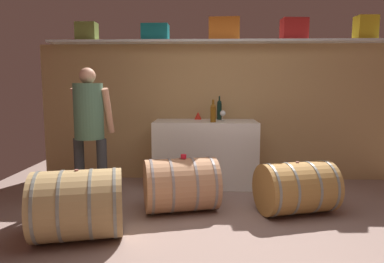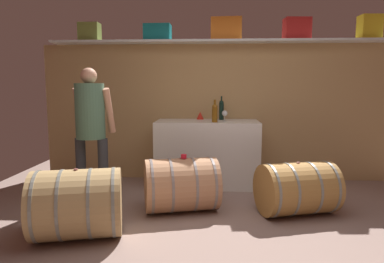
{
  "view_description": "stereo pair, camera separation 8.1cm",
  "coord_description": "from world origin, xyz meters",
  "px_view_note": "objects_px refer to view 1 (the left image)",
  "views": [
    {
      "loc": [
        -0.29,
        -2.94,
        1.41
      ],
      "look_at": [
        -0.42,
        0.79,
        0.93
      ],
      "focal_mm": 32.59,
      "sensor_mm": 36.0,
      "label": 1
    },
    {
      "loc": [
        -0.21,
        -2.94,
        1.41
      ],
      "look_at": [
        -0.42,
        0.79,
        0.93
      ],
      "focal_mm": 32.59,
      "sensor_mm": 36.0,
      "label": 2
    }
  ],
  "objects_px": {
    "toolcase_olive": "(87,32)",
    "wine_bottle_amber": "(213,112)",
    "tasting_cup": "(184,156)",
    "toolcase_orange": "(224,29)",
    "toolcase_red": "(294,29)",
    "wine_barrel_near": "(181,185)",
    "wine_barrel_flank": "(78,205)",
    "red_funnel": "(198,116)",
    "toolcase_yellow": "(365,28)",
    "toolcase_teal": "(155,33)",
    "work_cabinet": "(205,153)",
    "wine_barrel_far": "(296,188)",
    "wine_bottle_dark": "(219,109)",
    "visitor_tasting": "(89,121)",
    "wine_glass": "(223,114)"
  },
  "relations": [
    {
      "from": "toolcase_olive",
      "to": "wine_bottle_amber",
      "type": "bearing_deg",
      "value": -12.75
    },
    {
      "from": "tasting_cup",
      "to": "toolcase_orange",
      "type": "bearing_deg",
      "value": 69.05
    },
    {
      "from": "toolcase_red",
      "to": "toolcase_orange",
      "type": "bearing_deg",
      "value": 175.44
    },
    {
      "from": "wine_barrel_near",
      "to": "wine_barrel_flank",
      "type": "xyz_separation_m",
      "value": [
        -0.91,
        -0.77,
        0.02
      ]
    },
    {
      "from": "red_funnel",
      "to": "toolcase_yellow",
      "type": "bearing_deg",
      "value": 0.07
    },
    {
      "from": "wine_bottle_amber",
      "to": "wine_barrel_flank",
      "type": "distance_m",
      "value": 2.24
    },
    {
      "from": "toolcase_olive",
      "to": "toolcase_teal",
      "type": "relative_size",
      "value": 0.77
    },
    {
      "from": "toolcase_olive",
      "to": "wine_barrel_near",
      "type": "bearing_deg",
      "value": -41.95
    },
    {
      "from": "work_cabinet",
      "to": "tasting_cup",
      "type": "height_order",
      "value": "work_cabinet"
    },
    {
      "from": "wine_barrel_far",
      "to": "toolcase_olive",
      "type": "bearing_deg",
      "value": 137.59
    },
    {
      "from": "toolcase_olive",
      "to": "toolcase_yellow",
      "type": "distance_m",
      "value": 4.02
    },
    {
      "from": "toolcase_teal",
      "to": "wine_barrel_flank",
      "type": "height_order",
      "value": "toolcase_teal"
    },
    {
      "from": "work_cabinet",
      "to": "wine_bottle_amber",
      "type": "relative_size",
      "value": 4.7
    },
    {
      "from": "toolcase_teal",
      "to": "toolcase_yellow",
      "type": "height_order",
      "value": "toolcase_yellow"
    },
    {
      "from": "toolcase_orange",
      "to": "wine_barrel_far",
      "type": "height_order",
      "value": "toolcase_orange"
    },
    {
      "from": "red_funnel",
      "to": "wine_barrel_far",
      "type": "distance_m",
      "value": 1.9
    },
    {
      "from": "toolcase_teal",
      "to": "wine_barrel_flank",
      "type": "relative_size",
      "value": 0.41
    },
    {
      "from": "toolcase_orange",
      "to": "wine_bottle_amber",
      "type": "distance_m",
      "value": 1.26
    },
    {
      "from": "toolcase_yellow",
      "to": "wine_barrel_near",
      "type": "distance_m",
      "value": 3.48
    },
    {
      "from": "toolcase_orange",
      "to": "work_cabinet",
      "type": "distance_m",
      "value": 1.81
    },
    {
      "from": "toolcase_orange",
      "to": "wine_bottle_dark",
      "type": "xyz_separation_m",
      "value": [
        -0.06,
        -0.05,
        -1.16
      ]
    },
    {
      "from": "red_funnel",
      "to": "visitor_tasting",
      "type": "height_order",
      "value": "visitor_tasting"
    },
    {
      "from": "wine_barrel_near",
      "to": "wine_bottle_amber",
      "type": "bearing_deg",
      "value": 52.64
    },
    {
      "from": "toolcase_olive",
      "to": "toolcase_teal",
      "type": "xyz_separation_m",
      "value": [
        1.01,
        0.0,
        -0.02
      ]
    },
    {
      "from": "toolcase_olive",
      "to": "wine_barrel_flank",
      "type": "bearing_deg",
      "value": -74.66
    },
    {
      "from": "wine_glass",
      "to": "toolcase_orange",
      "type": "bearing_deg",
      "value": 86.1
    },
    {
      "from": "toolcase_yellow",
      "to": "work_cabinet",
      "type": "xyz_separation_m",
      "value": [
        -2.28,
        -0.25,
        -1.78
      ]
    },
    {
      "from": "wine_bottle_dark",
      "to": "wine_barrel_far",
      "type": "bearing_deg",
      "value": -58.38
    },
    {
      "from": "toolcase_yellow",
      "to": "red_funnel",
      "type": "xyz_separation_m",
      "value": [
        -2.39,
        -0.0,
        -1.26
      ]
    },
    {
      "from": "toolcase_olive",
      "to": "toolcase_orange",
      "type": "distance_m",
      "value": 2.01
    },
    {
      "from": "work_cabinet",
      "to": "wine_glass",
      "type": "xyz_separation_m",
      "value": [
        0.25,
        -0.01,
        0.57
      ]
    },
    {
      "from": "wine_glass",
      "to": "red_funnel",
      "type": "relative_size",
      "value": 1.37
    },
    {
      "from": "toolcase_yellow",
      "to": "wine_barrel_near",
      "type": "bearing_deg",
      "value": -155.43
    },
    {
      "from": "tasting_cup",
      "to": "visitor_tasting",
      "type": "xyz_separation_m",
      "value": [
        -1.14,
        0.24,
        0.37
      ]
    },
    {
      "from": "wine_glass",
      "to": "visitor_tasting",
      "type": "xyz_separation_m",
      "value": [
        -1.63,
        -0.84,
        -0.03
      ]
    },
    {
      "from": "wine_barrel_near",
      "to": "toolcase_teal",
      "type": "bearing_deg",
      "value": 94.37
    },
    {
      "from": "toolcase_teal",
      "to": "toolcase_yellow",
      "type": "relative_size",
      "value": 1.15
    },
    {
      "from": "wine_glass",
      "to": "red_funnel",
      "type": "xyz_separation_m",
      "value": [
        -0.36,
        0.26,
        -0.05
      ]
    },
    {
      "from": "toolcase_red",
      "to": "visitor_tasting",
      "type": "xyz_separation_m",
      "value": [
        -2.66,
        -1.1,
        -1.23
      ]
    },
    {
      "from": "tasting_cup",
      "to": "wine_barrel_flank",
      "type": "bearing_deg",
      "value": -140.49
    },
    {
      "from": "toolcase_teal",
      "to": "wine_bottle_dark",
      "type": "height_order",
      "value": "toolcase_teal"
    },
    {
      "from": "toolcase_red",
      "to": "red_funnel",
      "type": "relative_size",
      "value": 3.22
    },
    {
      "from": "toolcase_orange",
      "to": "wine_bottle_amber",
      "type": "height_order",
      "value": "toolcase_orange"
    },
    {
      "from": "wine_bottle_dark",
      "to": "wine_barrel_flank",
      "type": "distance_m",
      "value": 2.6
    },
    {
      "from": "toolcase_olive",
      "to": "toolcase_teal",
      "type": "height_order",
      "value": "toolcase_olive"
    },
    {
      "from": "toolcase_orange",
      "to": "work_cabinet",
      "type": "xyz_separation_m",
      "value": [
        -0.26,
        -0.25,
        -1.77
      ]
    },
    {
      "from": "wine_glass",
      "to": "wine_barrel_far",
      "type": "xyz_separation_m",
      "value": [
        0.77,
        -1.11,
        -0.75
      ]
    },
    {
      "from": "red_funnel",
      "to": "tasting_cup",
      "type": "height_order",
      "value": "red_funnel"
    },
    {
      "from": "toolcase_yellow",
      "to": "wine_barrel_far",
      "type": "distance_m",
      "value": 2.7
    },
    {
      "from": "work_cabinet",
      "to": "toolcase_yellow",
      "type": "bearing_deg",
      "value": 6.15
    }
  ]
}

